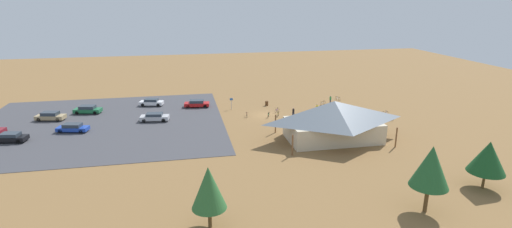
# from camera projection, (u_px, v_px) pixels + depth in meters

# --- Properties ---
(ground) EXTENTS (160.00, 160.00, 0.00)m
(ground) POSITION_uv_depth(u_px,v_px,m) (265.00, 115.00, 68.26)
(ground) COLOR olive
(ground) RESTS_ON ground
(parking_lot_asphalt) EXTENTS (39.93, 34.87, 0.05)m
(parking_lot_asphalt) POSITION_uv_depth(u_px,v_px,m) (100.00, 124.00, 63.49)
(parking_lot_asphalt) COLOR #424247
(parking_lot_asphalt) RESTS_ON ground
(bike_pavilion) EXTENTS (15.24, 9.47, 5.83)m
(bike_pavilion) POSITION_uv_depth(u_px,v_px,m) (333.00, 119.00, 55.74)
(bike_pavilion) COLOR beige
(bike_pavilion) RESTS_ON ground
(trash_bin) EXTENTS (0.60, 0.60, 0.90)m
(trash_bin) POSITION_uv_depth(u_px,v_px,m) (267.00, 103.00, 74.24)
(trash_bin) COLOR brown
(trash_bin) RESTS_ON ground
(lot_sign) EXTENTS (0.56, 0.08, 2.20)m
(lot_sign) POSITION_uv_depth(u_px,v_px,m) (231.00, 102.00, 71.59)
(lot_sign) COLOR #99999E
(lot_sign) RESTS_ON ground
(pine_east) EXTENTS (3.65, 3.65, 6.83)m
(pine_east) POSITION_uv_depth(u_px,v_px,m) (431.00, 167.00, 36.25)
(pine_east) COLOR brown
(pine_east) RESTS_ON ground
(pine_midwest) EXTENTS (3.16, 3.16, 5.95)m
(pine_midwest) POSITION_uv_depth(u_px,v_px,m) (209.00, 188.00, 33.90)
(pine_midwest) COLOR brown
(pine_midwest) RESTS_ON ground
(pine_center) EXTENTS (3.88, 3.88, 5.42)m
(pine_center) POSITION_uv_depth(u_px,v_px,m) (488.00, 157.00, 41.18)
(pine_center) COLOR brown
(pine_center) RESTS_ON ground
(bicycle_green_near_sign) EXTENTS (0.73, 1.62, 0.84)m
(bicycle_green_near_sign) POSITION_uv_depth(u_px,v_px,m) (268.00, 115.00, 66.98)
(bicycle_green_near_sign) COLOR black
(bicycle_green_near_sign) RESTS_ON ground
(bicycle_teal_yard_center) EXTENTS (0.98, 1.47, 0.75)m
(bicycle_teal_yard_center) POSITION_uv_depth(u_px,v_px,m) (284.00, 119.00, 65.15)
(bicycle_teal_yard_center) COLOR black
(bicycle_teal_yard_center) RESTS_ON ground
(bicycle_purple_back_row) EXTENTS (1.11, 1.25, 0.84)m
(bicycle_purple_back_row) POSITION_uv_depth(u_px,v_px,m) (277.00, 110.00, 70.00)
(bicycle_purple_back_row) COLOR black
(bicycle_purple_back_row) RESTS_ON ground
(bicycle_silver_mid_cluster) EXTENTS (1.46, 1.03, 0.83)m
(bicycle_silver_mid_cluster) POSITION_uv_depth(u_px,v_px,m) (323.00, 103.00, 74.74)
(bicycle_silver_mid_cluster) COLOR black
(bicycle_silver_mid_cluster) RESTS_ON ground
(bicycle_orange_lone_west) EXTENTS (0.48, 1.75, 0.79)m
(bicycle_orange_lone_west) POSITION_uv_depth(u_px,v_px,m) (353.00, 109.00, 70.74)
(bicycle_orange_lone_west) COLOR black
(bicycle_orange_lone_west) RESTS_ON ground
(bicycle_blue_by_bin) EXTENTS (1.76, 0.62, 0.86)m
(bicycle_blue_by_bin) POSITION_uv_depth(u_px,v_px,m) (384.00, 114.00, 67.95)
(bicycle_blue_by_bin) COLOR black
(bicycle_blue_by_bin) RESTS_ON ground
(bicycle_white_trailside) EXTENTS (0.51, 1.71, 0.75)m
(bicycle_white_trailside) POSITION_uv_depth(u_px,v_px,m) (338.00, 98.00, 78.32)
(bicycle_white_trailside) COLOR black
(bicycle_white_trailside) RESTS_ON ground
(bicycle_yellow_front_row) EXTENTS (0.81, 1.68, 0.85)m
(bicycle_yellow_front_row) POSITION_uv_depth(u_px,v_px,m) (278.00, 114.00, 67.43)
(bicycle_yellow_front_row) COLOR black
(bicycle_yellow_front_row) RESTS_ON ground
(bicycle_red_edge_north) EXTENTS (0.48, 1.71, 0.87)m
(bicycle_red_edge_north) POSITION_uv_depth(u_px,v_px,m) (247.00, 115.00, 67.36)
(bicycle_red_edge_north) COLOR black
(bicycle_red_edge_north) RESTS_ON ground
(bicycle_black_yard_right) EXTENTS (1.72, 0.48, 0.82)m
(bicycle_black_yard_right) POSITION_uv_depth(u_px,v_px,m) (371.00, 118.00, 65.31)
(bicycle_black_yard_right) COLOR black
(bicycle_black_yard_right) RESTS_ON ground
(bicycle_green_lone_east) EXTENTS (1.09, 1.48, 0.89)m
(bicycle_green_lone_east) POSITION_uv_depth(u_px,v_px,m) (389.00, 118.00, 65.46)
(bicycle_green_lone_east) COLOR black
(bicycle_green_lone_east) RESTS_ON ground
(car_silver_mid_lot) EXTENTS (4.90, 2.49, 1.36)m
(car_silver_mid_lot) POSITION_uv_depth(u_px,v_px,m) (155.00, 117.00, 64.83)
(car_silver_mid_lot) COLOR #BCBCC1
(car_silver_mid_lot) RESTS_ON parking_lot_asphalt
(car_white_by_curb) EXTENTS (4.65, 2.68, 1.33)m
(car_white_by_curb) POSITION_uv_depth(u_px,v_px,m) (152.00, 102.00, 74.01)
(car_white_by_curb) COLOR white
(car_white_by_curb) RESTS_ON parking_lot_asphalt
(car_tan_end_stall) EXTENTS (4.96, 2.76, 1.44)m
(car_tan_end_stall) POSITION_uv_depth(u_px,v_px,m) (50.00, 116.00, 65.23)
(car_tan_end_stall) COLOR tan
(car_tan_end_stall) RESTS_ON parking_lot_asphalt
(car_red_second_row) EXTENTS (4.84, 2.39, 1.36)m
(car_red_second_row) POSITION_uv_depth(u_px,v_px,m) (197.00, 104.00, 73.08)
(car_red_second_row) COLOR red
(car_red_second_row) RESTS_ON parking_lot_asphalt
(car_blue_far_end) EXTENTS (4.94, 2.69, 1.30)m
(car_blue_far_end) POSITION_uv_depth(u_px,v_px,m) (73.00, 128.00, 59.60)
(car_blue_far_end) COLOR #1E42B2
(car_blue_far_end) RESTS_ON parking_lot_asphalt
(car_black_front_row) EXTENTS (4.64, 2.53, 1.34)m
(car_black_front_row) POSITION_uv_depth(u_px,v_px,m) (11.00, 137.00, 55.42)
(car_black_front_row) COLOR black
(car_black_front_row) RESTS_ON parking_lot_asphalt
(car_green_near_entry) EXTENTS (4.94, 2.74, 1.41)m
(car_green_near_entry) POSITION_uv_depth(u_px,v_px,m) (88.00, 109.00, 69.12)
(car_green_near_entry) COLOR #1E6B3D
(car_green_near_entry) RESTS_ON parking_lot_asphalt
(visitor_near_lot) EXTENTS (0.40, 0.39, 1.75)m
(visitor_near_lot) POSITION_uv_depth(u_px,v_px,m) (293.00, 112.00, 66.85)
(visitor_near_lot) COLOR #2D3347
(visitor_near_lot) RESTS_ON ground
(visitor_crossing_yard) EXTENTS (0.38, 0.36, 1.72)m
(visitor_crossing_yard) POSITION_uv_depth(u_px,v_px,m) (317.00, 108.00, 69.26)
(visitor_crossing_yard) COLOR #2D3347
(visitor_crossing_yard) RESTS_ON ground
(visitor_at_bikes) EXTENTS (0.36, 0.39, 1.71)m
(visitor_at_bikes) POSITION_uv_depth(u_px,v_px,m) (330.00, 100.00, 75.21)
(visitor_at_bikes) COLOR #2D3347
(visitor_at_bikes) RESTS_ON ground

